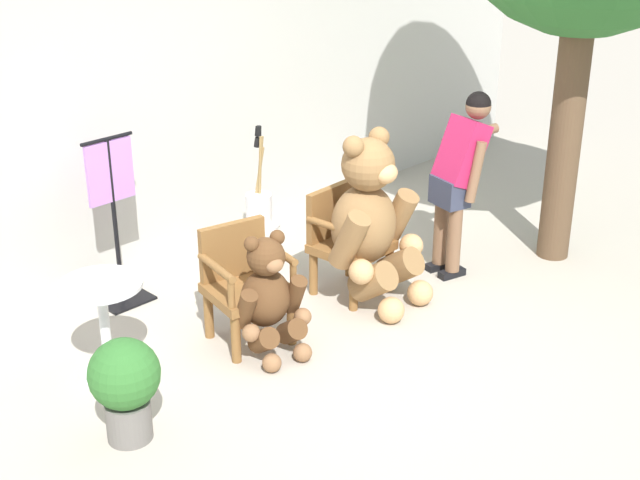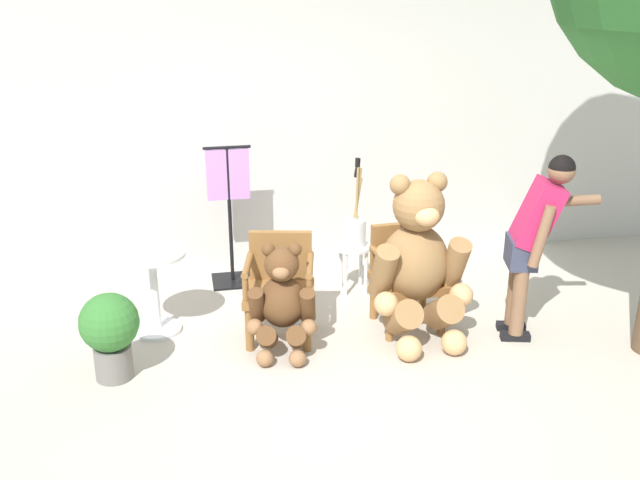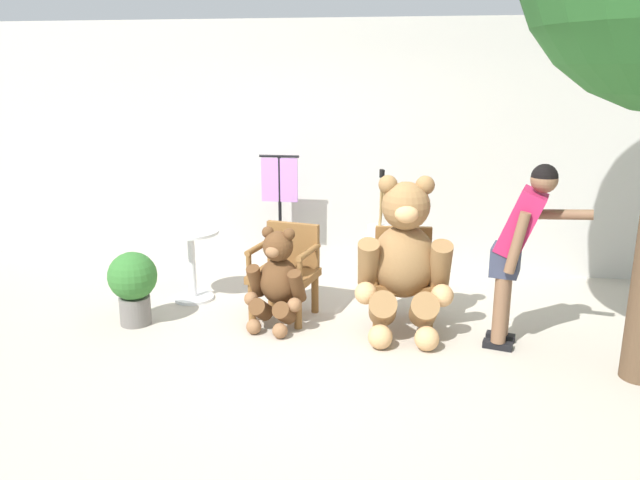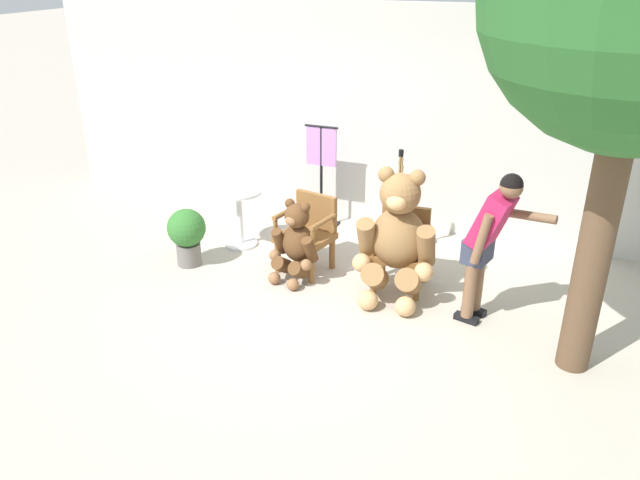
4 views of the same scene
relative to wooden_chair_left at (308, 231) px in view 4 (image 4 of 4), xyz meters
The scene contains 12 objects.
ground_plane 1.03m from the wooden_chair_left, 54.16° to the right, with size 60.00×60.00×0.00m, color #B2A899.
back_wall 1.98m from the wooden_chair_left, 72.01° to the left, with size 10.00×0.16×2.80m, color beige.
wooden_chair_left is the anchor object (origin of this frame).
wooden_chair_right 1.08m from the wooden_chair_left, ahead, with size 0.59×0.55×0.86m.
teddy_bear_large 1.14m from the wooden_chair_left, 13.15° to the right, with size 0.84×0.81×1.40m.
teddy_bear_small 0.29m from the wooden_chair_left, 94.63° to the right, with size 0.57×0.57×0.92m.
person_visitor 2.10m from the wooden_chair_left, 11.69° to the right, with size 0.81×0.48×1.55m.
white_stool 1.10m from the wooden_chair_left, 42.31° to the left, with size 0.34×0.34×0.46m.
brush_bucket 1.11m from the wooden_chair_left, 42.28° to the left, with size 0.22×0.22×0.84m.
round_side_table 1.05m from the wooden_chair_left, 165.56° to the left, with size 0.56×0.56×0.72m.
potted_plant 1.40m from the wooden_chair_left, 162.11° to the right, with size 0.44×0.44×0.68m.
clothing_display_stand 1.24m from the wooden_chair_left, 104.66° to the left, with size 0.44×0.40×1.36m.
Camera 4 is at (1.97, -5.16, 3.31)m, focal length 35.00 mm.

